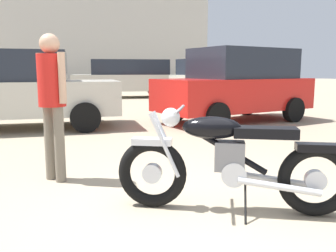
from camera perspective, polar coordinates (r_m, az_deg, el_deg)
ground_plane at (r=3.11m, az=7.71°, el=-15.11°), size 80.00×80.00×0.00m
vintage_motorcycle at (r=3.22m, az=9.88°, el=-5.77°), size 1.87×1.11×0.94m
bystander at (r=4.19m, az=-18.15°, el=5.18°), size 0.30×0.40×1.66m
red_hatchback_near at (r=8.95m, az=11.08°, el=6.59°), size 4.13×2.34×1.78m
white_estate_far at (r=16.34m, az=8.62°, el=7.74°), size 4.86×2.34×1.74m
dark_sedan_left at (r=8.31m, az=-22.81°, el=5.33°), size 4.36×2.27×1.67m
blue_hatchback_right at (r=16.80m, az=-6.73°, el=7.81°), size 4.95×2.65×1.74m
industrial_building at (r=33.74m, az=-12.81°, el=13.33°), size 19.28×10.73×7.89m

